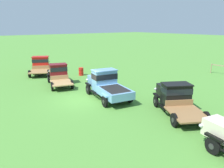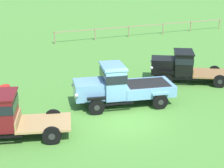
{
  "view_description": "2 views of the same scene",
  "coord_description": "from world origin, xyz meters",
  "px_view_note": "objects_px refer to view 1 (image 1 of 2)",
  "views": [
    {
      "loc": [
        14.78,
        -8.36,
        5.93
      ],
      "look_at": [
        0.46,
        2.65,
        1.0
      ],
      "focal_mm": 35.0,
      "sensor_mm": 36.0,
      "label": 1
    },
    {
      "loc": [
        -6.74,
        -14.13,
        7.53
      ],
      "look_at": [
        0.46,
        2.65,
        1.0
      ],
      "focal_mm": 55.0,
      "sensor_mm": 36.0,
      "label": 2
    }
  ],
  "objects_px": {
    "vintage_truck_midrow_center": "(106,84)",
    "vintage_truck_far_side": "(175,96)",
    "vintage_truck_foreground_near": "(41,64)",
    "oil_drum_beside_row": "(98,75)",
    "oil_drum_near_fence": "(81,72)",
    "vintage_truck_second_in_line": "(58,73)"
  },
  "relations": [
    {
      "from": "vintage_truck_foreground_near",
      "to": "vintage_truck_far_side",
      "type": "distance_m",
      "value": 18.38
    },
    {
      "from": "oil_drum_near_fence",
      "to": "vintage_truck_far_side",
      "type": "bearing_deg",
      "value": -1.49
    },
    {
      "from": "vintage_truck_foreground_near",
      "to": "oil_drum_beside_row",
      "type": "xyz_separation_m",
      "value": [
        7.08,
        3.81,
        -0.65
      ]
    },
    {
      "from": "oil_drum_beside_row",
      "to": "oil_drum_near_fence",
      "type": "distance_m",
      "value": 2.8
    },
    {
      "from": "vintage_truck_midrow_center",
      "to": "oil_drum_beside_row",
      "type": "height_order",
      "value": "vintage_truck_midrow_center"
    },
    {
      "from": "vintage_truck_midrow_center",
      "to": "vintage_truck_far_side",
      "type": "distance_m",
      "value": 5.7
    },
    {
      "from": "vintage_truck_midrow_center",
      "to": "vintage_truck_far_side",
      "type": "relative_size",
      "value": 1.05
    },
    {
      "from": "vintage_truck_foreground_near",
      "to": "vintage_truck_second_in_line",
      "type": "relative_size",
      "value": 1.05
    },
    {
      "from": "vintage_truck_far_side",
      "to": "oil_drum_near_fence",
      "type": "distance_m",
      "value": 13.83
    },
    {
      "from": "vintage_truck_midrow_center",
      "to": "vintage_truck_far_side",
      "type": "height_order",
      "value": "vintage_truck_midrow_center"
    },
    {
      "from": "vintage_truck_far_side",
      "to": "oil_drum_near_fence",
      "type": "xyz_separation_m",
      "value": [
        -13.81,
        0.36,
        -0.62
      ]
    },
    {
      "from": "vintage_truck_midrow_center",
      "to": "vintage_truck_far_side",
      "type": "xyz_separation_m",
      "value": [
        5.31,
        2.07,
        -0.03
      ]
    },
    {
      "from": "vintage_truck_foreground_near",
      "to": "oil_drum_near_fence",
      "type": "height_order",
      "value": "vintage_truck_foreground_near"
    },
    {
      "from": "vintage_truck_foreground_near",
      "to": "oil_drum_near_fence",
      "type": "xyz_separation_m",
      "value": [
        4.34,
        3.24,
        -0.65
      ]
    },
    {
      "from": "vintage_truck_far_side",
      "to": "vintage_truck_midrow_center",
      "type": "bearing_deg",
      "value": -158.71
    },
    {
      "from": "vintage_truck_far_side",
      "to": "oil_drum_beside_row",
      "type": "xyz_separation_m",
      "value": [
        -11.07,
        0.93,
        -0.62
      ]
    },
    {
      "from": "vintage_truck_foreground_near",
      "to": "vintage_truck_midrow_center",
      "type": "distance_m",
      "value": 12.87
    },
    {
      "from": "vintage_truck_foreground_near",
      "to": "oil_drum_beside_row",
      "type": "distance_m",
      "value": 8.07
    },
    {
      "from": "vintage_truck_second_in_line",
      "to": "oil_drum_near_fence",
      "type": "relative_size",
      "value": 5.78
    },
    {
      "from": "vintage_truck_foreground_near",
      "to": "vintage_truck_far_side",
      "type": "xyz_separation_m",
      "value": [
        18.15,
        2.88,
        -0.03
      ]
    },
    {
      "from": "vintage_truck_midrow_center",
      "to": "oil_drum_near_fence",
      "type": "height_order",
      "value": "vintage_truck_midrow_center"
    },
    {
      "from": "vintage_truck_second_in_line",
      "to": "oil_drum_beside_row",
      "type": "bearing_deg",
      "value": 80.61
    }
  ]
}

